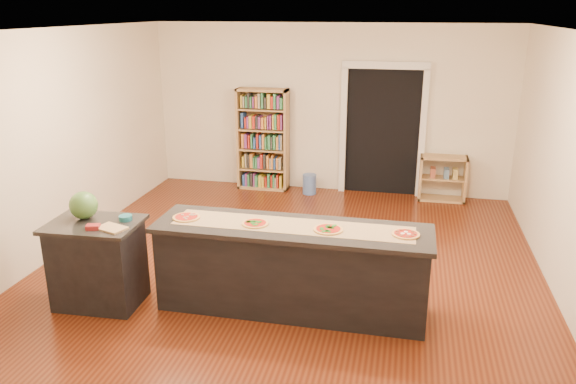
% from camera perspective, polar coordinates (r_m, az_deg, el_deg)
% --- Properties ---
extents(room, '(6.00, 7.00, 2.80)m').
position_cam_1_polar(room, '(6.17, -0.39, 2.96)').
color(room, '#EFE3C8').
rests_on(room, ground).
extents(doorway, '(1.40, 0.09, 2.21)m').
position_cam_1_polar(doorway, '(9.46, 9.61, 6.87)').
color(doorway, black).
rests_on(doorway, room).
extents(kitchen_island, '(2.82, 0.76, 0.93)m').
position_cam_1_polar(kitchen_island, '(5.85, 0.39, -7.72)').
color(kitchen_island, black).
rests_on(kitchen_island, ground).
extents(side_counter, '(0.93, 0.68, 0.92)m').
position_cam_1_polar(side_counter, '(6.29, -18.74, -6.84)').
color(side_counter, black).
rests_on(side_counter, ground).
extents(bookshelf, '(0.87, 0.31, 1.74)m').
position_cam_1_polar(bookshelf, '(9.66, -2.57, 5.33)').
color(bookshelf, tan).
rests_on(bookshelf, ground).
extents(low_shelf, '(0.75, 0.32, 0.75)m').
position_cam_1_polar(low_shelf, '(9.50, 15.42, 1.36)').
color(low_shelf, tan).
rests_on(low_shelf, ground).
extents(waste_bin, '(0.23, 0.23, 0.34)m').
position_cam_1_polar(waste_bin, '(9.54, 2.20, 0.81)').
color(waste_bin, '#4E6DAE').
rests_on(waste_bin, ground).
extents(kraft_paper, '(2.45, 0.45, 0.00)m').
position_cam_1_polar(kraft_paper, '(5.67, 0.43, -3.44)').
color(kraft_paper, '#9F7F52').
rests_on(kraft_paper, kitchen_island).
extents(watermelon, '(0.29, 0.29, 0.29)m').
position_cam_1_polar(watermelon, '(6.22, -20.06, -1.27)').
color(watermelon, '#144214').
rests_on(watermelon, side_counter).
extents(cutting_board, '(0.34, 0.28, 0.02)m').
position_cam_1_polar(cutting_board, '(5.88, -17.48, -3.52)').
color(cutting_board, tan).
rests_on(cutting_board, side_counter).
extents(package_red, '(0.15, 0.13, 0.05)m').
position_cam_1_polar(package_red, '(5.93, -19.20, -3.37)').
color(package_red, maroon).
rests_on(package_red, side_counter).
extents(package_teal, '(0.14, 0.14, 0.05)m').
position_cam_1_polar(package_teal, '(6.07, -16.18, -2.54)').
color(package_teal, '#195966').
rests_on(package_teal, side_counter).
extents(pizza_a, '(0.27, 0.27, 0.02)m').
position_cam_1_polar(pizza_a, '(5.96, -10.29, -2.53)').
color(pizza_a, tan).
rests_on(pizza_a, kitchen_island).
extents(pizza_b, '(0.28, 0.28, 0.02)m').
position_cam_1_polar(pizza_b, '(5.71, -3.36, -3.20)').
color(pizza_b, tan).
rests_on(pizza_b, kitchen_island).
extents(pizza_c, '(0.30, 0.30, 0.02)m').
position_cam_1_polar(pizza_c, '(5.56, 4.12, -3.80)').
color(pizza_c, tan).
rests_on(pizza_c, kitchen_island).
extents(pizza_d, '(0.27, 0.27, 0.02)m').
position_cam_1_polar(pizza_d, '(5.56, 11.87, -4.20)').
color(pizza_d, tan).
rests_on(pizza_d, kitchen_island).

